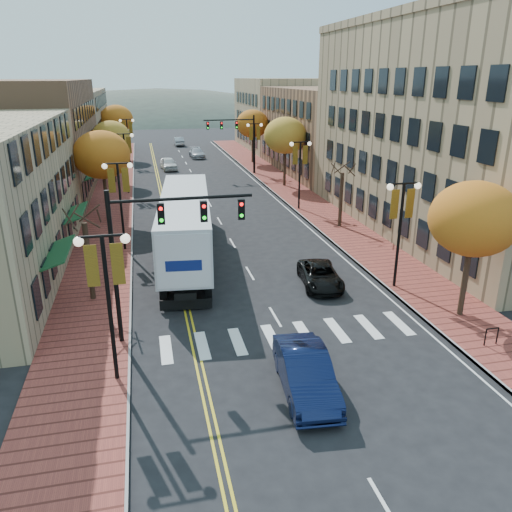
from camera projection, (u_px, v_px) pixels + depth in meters
ground at (299, 358)px, 21.23m from camera, size 200.00×200.00×0.00m
sidewalk_left at (113, 197)px, 49.13m from camera, size 4.00×85.00×0.15m
sidewalk_right at (288, 189)px, 52.89m from camera, size 4.00×85.00×0.15m
building_left_mid at (24, 139)px, 48.83m from camera, size 12.00×24.00×11.00m
building_left_far at (61, 125)px, 72.01m from camera, size 12.00×26.00×9.50m
building_right_near at (474, 131)px, 37.22m from camera, size 15.00×28.00×15.00m
building_right_mid at (341, 130)px, 61.91m from camera, size 15.00×24.00×10.00m
building_right_far at (291, 114)px, 81.92m from camera, size 15.00×20.00×11.00m
tree_left_a at (89, 261)px, 25.93m from camera, size 0.28×0.28×4.20m
tree_left_b at (102, 155)px, 39.51m from camera, size 4.48×4.48×7.21m
tree_left_c at (111, 137)px, 54.32m from camera, size 4.16×4.16×6.69m
tree_left_d at (116, 119)px, 70.64m from camera, size 4.61×4.61×7.42m
tree_right_a at (474, 219)px, 23.23m from camera, size 4.16×4.16×6.69m
tree_right_b at (341, 200)px, 38.85m from camera, size 0.28×0.28×4.20m
tree_right_c at (285, 136)px, 52.44m from camera, size 4.48×4.48×7.21m
tree_right_d at (253, 124)px, 67.17m from camera, size 4.35×4.35×7.00m
lamp_left_a at (107, 281)px, 18.21m from camera, size 1.96×0.36×6.05m
lamp_left_b at (120, 189)px, 32.88m from camera, size 1.96×0.36×6.05m
lamp_left_c at (125, 152)px, 49.39m from camera, size 1.96×0.36×6.05m
lamp_left_d at (128, 133)px, 65.90m from camera, size 1.96×0.36×6.05m
lamp_right_a at (401, 215)px, 26.84m from camera, size 1.96×0.36×6.05m
lamp_right_b at (300, 162)px, 43.35m from camera, size 1.96×0.36×6.05m
lamp_right_c at (255, 138)px, 59.86m from camera, size 1.96×0.36×6.05m
traffic_mast_near at (158, 236)px, 21.17m from camera, size 6.10×0.35×7.00m
traffic_mast_far at (238, 133)px, 59.22m from camera, size 6.10×0.34×7.00m
semi_truck at (186, 219)px, 32.34m from camera, size 4.63×17.88×4.42m
navy_sedan at (306, 373)px, 18.75m from camera, size 2.18×5.12×1.64m
black_suv at (320, 275)px, 28.45m from camera, size 2.63×4.71×1.25m
car_far_white at (168, 164)px, 63.93m from camera, size 2.21×4.65×1.53m
car_far_silver at (197, 153)px, 73.37m from camera, size 2.08×4.90×1.41m
car_far_oncoming at (179, 141)px, 86.24m from camera, size 1.66×4.44×1.45m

